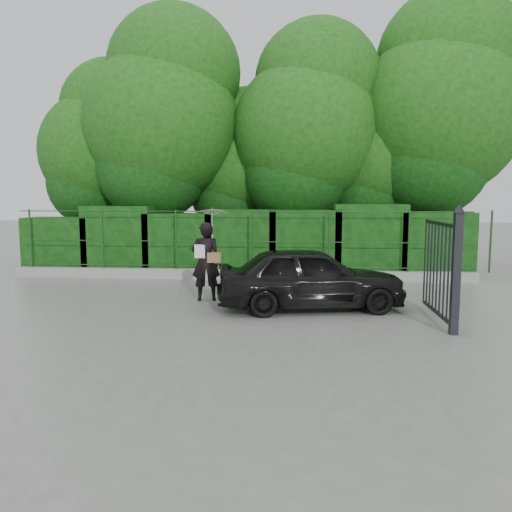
{
  "coord_description": "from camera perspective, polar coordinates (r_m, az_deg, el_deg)",
  "views": [
    {
      "loc": [
        1.77,
        -10.28,
        2.48
      ],
      "look_at": [
        0.8,
        1.3,
        1.1
      ],
      "focal_mm": 35.0,
      "sensor_mm": 36.0,
      "label": 1
    }
  ],
  "objects": [
    {
      "name": "fence",
      "position": [
        14.92,
        -1.17,
        1.85
      ],
      "size": [
        14.13,
        0.06,
        1.8
      ],
      "color": "#1A4417",
      "rests_on": "kerb"
    },
    {
      "name": "trees",
      "position": [
        18.16,
        2.86,
        13.53
      ],
      "size": [
        17.1,
        6.15,
        8.08
      ],
      "color": "black",
      "rests_on": "ground"
    },
    {
      "name": "car",
      "position": [
        11.13,
        6.2,
        -2.46
      ],
      "size": [
        4.36,
        2.37,
        1.41
      ],
      "primitive_type": "imported",
      "rotation": [
        0.0,
        0.0,
        1.75
      ],
      "color": "black",
      "rests_on": "ground"
    },
    {
      "name": "kerb",
      "position": [
        15.07,
        -2.0,
        -2.13
      ],
      "size": [
        14.0,
        0.25,
        0.3
      ],
      "primitive_type": "cube",
      "color": "#9E9E99",
      "rests_on": "ground"
    },
    {
      "name": "gate",
      "position": [
        10.05,
        21.12,
        -1.08
      ],
      "size": [
        0.22,
        2.33,
        2.36
      ],
      "color": "black",
      "rests_on": "ground"
    },
    {
      "name": "ground",
      "position": [
        10.72,
        -4.86,
        -6.63
      ],
      "size": [
        80.0,
        80.0,
        0.0
      ],
      "primitive_type": "plane",
      "color": "gray"
    },
    {
      "name": "hedge",
      "position": [
        15.93,
        -1.16,
        1.55
      ],
      "size": [
        14.2,
        1.2,
        2.25
      ],
      "color": "black",
      "rests_on": "ground"
    },
    {
      "name": "woman",
      "position": [
        11.94,
        -5.42,
        1.46
      ],
      "size": [
        0.96,
        0.86,
        2.23
      ],
      "color": "black",
      "rests_on": "ground"
    }
  ]
}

